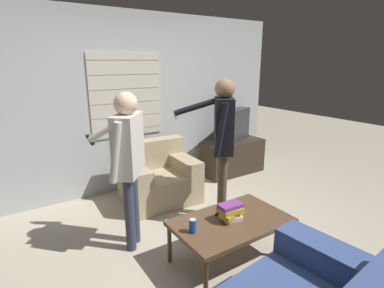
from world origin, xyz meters
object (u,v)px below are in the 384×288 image
Objects in this scene: coffee_table at (231,223)px; person_right_standing at (222,133)px; armchair_beige at (158,178)px; spare_remote at (222,215)px; book_stack at (231,211)px; soda_can at (193,226)px; tv at (233,125)px; person_left_standing at (128,153)px.

person_right_standing reaches higher than coffee_table.
person_right_standing reaches higher than armchair_beige.
spare_remote is (-0.06, -1.47, 0.12)m from armchair_beige.
soda_can is at bearing 178.59° from book_stack.
tv is 3.25× the size of book_stack.
person_left_standing is at bearing 121.50° from person_right_standing.
person_right_standing reaches higher than soda_can.
book_stack is at bearing -96.98° from person_left_standing.
soda_can is at bearing 76.18° from armchair_beige.
tv reaches higher than coffee_table.
soda_can is (0.28, -0.72, -0.52)m from person_left_standing.
coffee_table is 0.11m from spare_remote.
person_right_standing is (0.43, 0.70, 0.68)m from coffee_table.
coffee_table is at bearing 91.33° from armchair_beige.
tv reaches higher than book_stack.
person_right_standing reaches higher than tv.
armchair_beige is 0.91× the size of coffee_table.
person_right_standing is (0.40, -0.87, 0.75)m from armchair_beige.
armchair_beige is at bearing 88.99° from book_stack.
coffee_table is at bearing -88.78° from book_stack.
person_right_standing reaches higher than book_stack.
book_stack is at bearing 91.32° from armchair_beige.
soda_can is at bearing 176.72° from coffee_table.
armchair_beige is at bearing 62.95° from spare_remote.
coffee_table is 1.30× the size of tv.
soda_can is (-0.42, 0.01, -0.02)m from book_stack.
person_right_standing is at bearing 22.08° from tv.
person_left_standing is 12.69× the size of soda_can.
coffee_table is 8.07× the size of spare_remote.
book_stack reaches higher than soda_can.
tv reaches higher than spare_remote.
book_stack is (-1.57, -1.80, -0.32)m from tv.
person_right_standing is at bearing 57.71° from book_stack.
person_right_standing reaches higher than spare_remote.
person_right_standing is (1.13, -0.05, 0.06)m from person_left_standing.
person_right_standing is 6.53× the size of book_stack.
person_right_standing reaches higher than person_left_standing.
coffee_table is at bearing 26.77° from tv.
armchair_beige is 1.65m from tv.
spare_remote is (-0.46, -0.60, -0.63)m from person_right_standing.
tv is 2.52m from person_left_standing.
coffee_table is 1.06m from person_right_standing.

